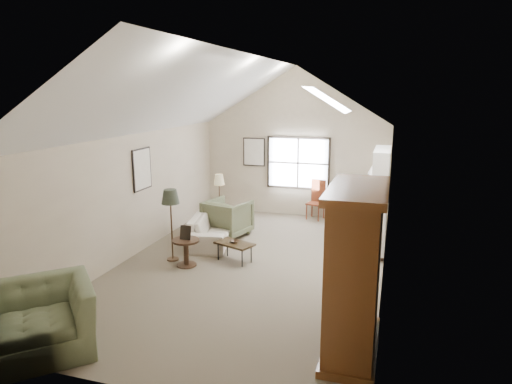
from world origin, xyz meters
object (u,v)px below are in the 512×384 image
(sofa, at_px, (213,227))
(coffee_table, at_px, (235,252))
(armoire, at_px, (355,271))
(armchair_near, at_px, (37,320))
(side_chair, at_px, (315,200))
(side_table, at_px, (186,253))
(armchair_far, at_px, (228,218))

(sofa, xyz_separation_m, coffee_table, (0.92, -1.11, -0.12))
(armoire, relative_size, armchair_near, 1.59)
(side_chair, bearing_deg, side_table, -99.96)
(armchair_near, relative_size, side_chair, 1.32)
(armoire, distance_m, armchair_far, 5.28)
(armoire, height_order, coffee_table, armoire)
(armoire, height_order, sofa, armoire)
(side_table, relative_size, side_chair, 0.52)
(armchair_near, distance_m, armchair_far, 5.39)
(armoire, xyz_separation_m, armchair_far, (-3.27, 4.09, -0.67))
(armchair_near, bearing_deg, armchair_far, 39.17)
(armoire, distance_m, coffee_table, 3.72)
(armchair_near, relative_size, coffee_table, 1.80)
(side_table, bearing_deg, side_chair, 65.58)
(armchair_far, bearing_deg, sofa, 80.04)
(side_chair, bearing_deg, armchair_far, -116.28)
(armchair_near, height_order, coffee_table, armchair_near)
(sofa, bearing_deg, armoire, -147.98)
(armoire, distance_m, side_table, 4.04)
(armchair_near, xyz_separation_m, armchair_far, (0.63, 5.36, -0.02))
(sofa, height_order, armchair_far, armchair_far)
(armchair_near, bearing_deg, side_chair, 28.10)
(coffee_table, bearing_deg, side_table, -149.03)
(sofa, relative_size, armchair_near, 1.55)
(armchair_far, distance_m, side_chair, 2.66)
(armoire, bearing_deg, armchair_far, 128.71)
(armchair_far, bearing_deg, coffee_table, 130.20)
(armchair_far, relative_size, side_table, 1.77)
(armchair_near, xyz_separation_m, side_chair, (2.37, 7.37, 0.07))
(sofa, height_order, side_chair, side_chair)
(coffee_table, distance_m, side_table, 0.96)
(armoire, distance_m, side_chair, 6.32)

